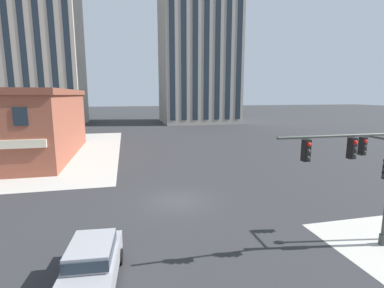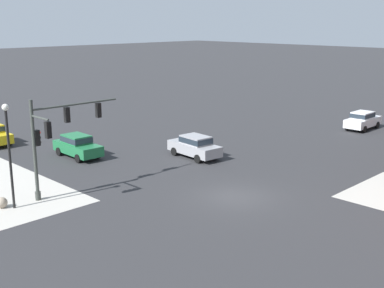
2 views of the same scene
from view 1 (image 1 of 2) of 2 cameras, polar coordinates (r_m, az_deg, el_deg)
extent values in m
plane|color=#2D2D30|center=(19.24, -3.14, -11.29)|extent=(320.00, 320.00, 0.00)
cylinder|color=#383D38|center=(16.63, 33.81, -15.59)|extent=(0.32, 0.32, 0.50)
cylinder|color=#383D38|center=(13.33, 27.43, 1.46)|extent=(5.71, 0.12, 0.12)
cylinder|color=#383D38|center=(15.96, 33.08, 1.09)|extent=(0.11, 1.80, 0.11)
cube|color=black|center=(13.84, 29.33, -0.74)|extent=(0.28, 0.28, 0.90)
sphere|color=red|center=(13.68, 29.87, 0.30)|extent=(0.18, 0.18, 0.18)
sphere|color=#282828|center=(13.72, 29.77, -0.85)|extent=(0.18, 0.18, 0.18)
sphere|color=#282828|center=(13.77, 29.67, -2.00)|extent=(0.18, 0.18, 0.18)
cube|color=black|center=(12.47, 21.84, -1.21)|extent=(0.28, 0.28, 0.90)
sphere|color=red|center=(12.30, 22.35, -0.06)|extent=(0.18, 0.18, 0.18)
sphere|color=#282828|center=(12.35, 22.26, -1.34)|extent=(0.18, 0.18, 0.18)
sphere|color=#282828|center=(12.40, 22.18, -2.61)|extent=(0.18, 0.18, 0.18)
sphere|color=#282828|center=(15.38, 34.00, -5.29)|extent=(0.18, 0.18, 0.18)
cube|color=black|center=(16.60, 30.94, -0.37)|extent=(0.28, 0.28, 0.90)
sphere|color=red|center=(16.44, 31.41, 0.50)|extent=(0.18, 0.18, 0.18)
sphere|color=#282828|center=(16.48, 31.32, -0.46)|extent=(0.18, 0.18, 0.18)
sphere|color=#282828|center=(16.53, 31.23, -1.42)|extent=(0.18, 0.18, 0.18)
cube|color=#99999E|center=(11.79, -19.43, -22.66)|extent=(2.11, 4.53, 0.76)
cube|color=#99999E|center=(11.58, -19.48, -19.41)|extent=(1.66, 2.23, 0.60)
cube|color=#232D38|center=(11.58, -19.48, -19.41)|extent=(1.70, 2.32, 0.40)
cylinder|color=black|center=(13.02, -14.25, -21.01)|extent=(0.27, 0.66, 0.64)
cylinder|color=black|center=(13.30, -21.94, -20.73)|extent=(0.27, 0.66, 0.64)
cube|color=#1E2833|center=(27.03, -31.10, 4.72)|extent=(1.10, 0.08, 1.50)
camera|label=2|loc=(43.18, 22.00, 13.34)|focal=46.76mm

